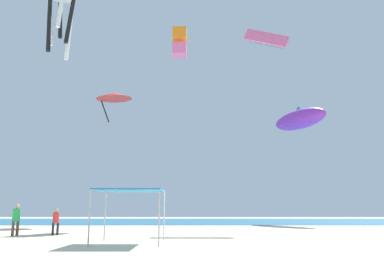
# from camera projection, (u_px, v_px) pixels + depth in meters

# --- Properties ---
(ground) EXTENTS (110.00, 110.00, 0.10)m
(ground) POSITION_uv_depth(u_px,v_px,m) (188.00, 243.00, 19.25)
(ground) COLOR beige
(ocean_strip) EXTENTS (110.00, 25.31, 0.03)m
(ocean_strip) POSITION_uv_depth(u_px,v_px,m) (190.00, 221.00, 49.75)
(ocean_strip) COLOR #1E6B93
(ocean_strip) RESTS_ON ground
(canopy_tent) EXTENTS (3.08, 3.17, 2.46)m
(canopy_tent) POSITION_uv_depth(u_px,v_px,m) (131.00, 192.00, 18.68)
(canopy_tent) COLOR #B2B2B7
(canopy_tent) RESTS_ON ground
(person_near_tent) EXTENTS (0.44, 0.47, 1.86)m
(person_near_tent) POSITION_uv_depth(u_px,v_px,m) (16.00, 217.00, 23.33)
(person_near_tent) COLOR brown
(person_near_tent) RESTS_ON ground
(person_leftmost) EXTENTS (0.38, 0.38, 1.58)m
(person_leftmost) POSITION_uv_depth(u_px,v_px,m) (56.00, 220.00, 23.82)
(person_leftmost) COLOR black
(person_leftmost) RESTS_ON ground
(kite_delta_red) EXTENTS (5.64, 5.64, 3.20)m
(kite_delta_red) POSITION_uv_depth(u_px,v_px,m) (114.00, 96.00, 43.78)
(kite_delta_red) COLOR red
(kite_box_orange) EXTENTS (1.59, 1.67, 3.26)m
(kite_box_orange) POSITION_uv_depth(u_px,v_px,m) (180.00, 43.00, 43.35)
(kite_box_orange) COLOR orange
(kite_parafoil_pink) EXTENTS (4.57, 1.87, 2.82)m
(kite_parafoil_pink) POSITION_uv_depth(u_px,v_px,m) (266.00, 39.00, 40.09)
(kite_parafoil_pink) COLOR pink
(kite_inflatable_purple) EXTENTS (6.35, 8.30, 3.25)m
(kite_inflatable_purple) POSITION_uv_depth(u_px,v_px,m) (300.00, 119.00, 46.31)
(kite_inflatable_purple) COLOR purple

